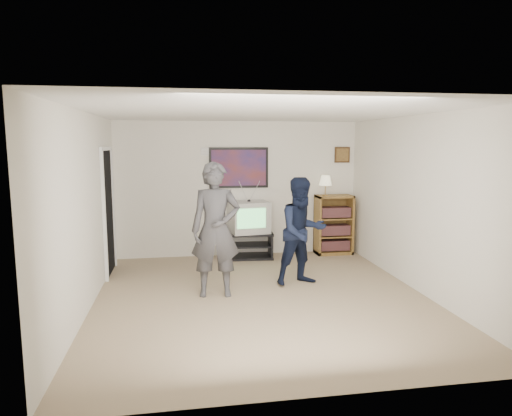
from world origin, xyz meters
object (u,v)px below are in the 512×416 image
object	(u,v)px
media_stand	(246,245)
bookshelf	(334,225)
crt_television	(249,217)
person_short	(302,231)
person_tall	(216,230)

from	to	relation	value
media_stand	bookshelf	size ratio (longest dim) A/B	0.88
crt_television	bookshelf	size ratio (longest dim) A/B	0.60
person_short	media_stand	bearing A→B (deg)	95.48
crt_television	person_short	bearing A→B (deg)	-79.62
crt_television	person_tall	distance (m)	2.14
media_stand	crt_television	distance (m)	0.53
crt_television	person_tall	size ratio (longest dim) A/B	0.36
media_stand	crt_television	world-z (taller)	crt_television
person_tall	person_short	distance (m)	1.35
media_stand	bookshelf	distance (m)	1.72
bookshelf	person_tall	distance (m)	3.18
crt_television	bookshelf	bearing A→B (deg)	-5.66
crt_television	person_short	world-z (taller)	person_short
media_stand	crt_television	bearing A→B (deg)	4.19
bookshelf	person_short	distance (m)	2.08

